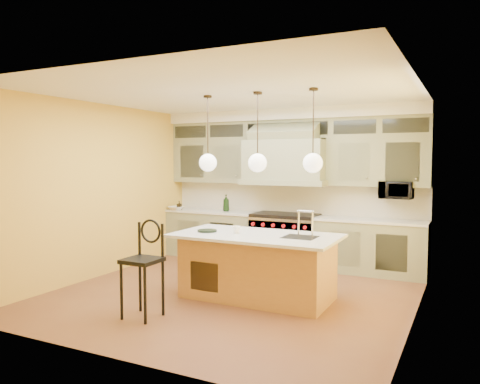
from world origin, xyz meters
The scene contains 18 objects.
floor centered at (0.00, 0.00, 0.00)m, with size 5.00×5.00×0.00m, color brown.
ceiling centered at (0.00, 0.00, 2.90)m, with size 5.00×5.00×0.00m, color white.
wall_back centered at (0.00, 2.50, 1.45)m, with size 5.00×5.00×0.00m, color gold.
wall_front centered at (0.00, -2.50, 1.45)m, with size 5.00×5.00×0.00m, color gold.
wall_left centered at (-2.50, 0.00, 1.45)m, with size 5.00×5.00×0.00m, color gold.
wall_right centered at (2.50, 0.00, 1.45)m, with size 5.00×5.00×0.00m, color gold.
back_cabinetry centered at (0.00, 2.23, 1.43)m, with size 5.00×0.77×2.90m.
range centered at (0.00, 2.14, 0.49)m, with size 1.20×0.74×0.96m.
kitchen_island centered at (0.41, -0.02, 0.47)m, with size 2.30×1.23×1.35m.
counter_stool centered at (-0.54, -1.37, 0.69)m, with size 0.42×0.42×1.21m.
microwave centered at (1.95, 2.25, 1.45)m, with size 0.54×0.37×0.30m, color black.
oil_bottle_a centered at (-1.26, 2.15, 1.11)m, with size 0.13×0.13×0.33m, color black.
oil_bottle_b centered at (-2.27, 2.01, 1.03)m, with size 0.08×0.08×0.17m, color black.
fruit_bowl centered at (-2.30, 1.92, 0.98)m, with size 0.29×0.29×0.07m, color white.
cup centered at (0.11, -0.10, 0.97)m, with size 0.11×0.11×0.10m, color white.
pendant_left centered at (-0.40, -0.02, 1.95)m, with size 0.26×0.26×1.11m.
pendant_center centered at (0.40, -0.02, 1.95)m, with size 0.26×0.26×1.11m.
pendant_right centered at (1.20, -0.02, 1.95)m, with size 0.26×0.26×1.11m.
Camera 1 is at (3.08, -5.98, 1.97)m, focal length 35.00 mm.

